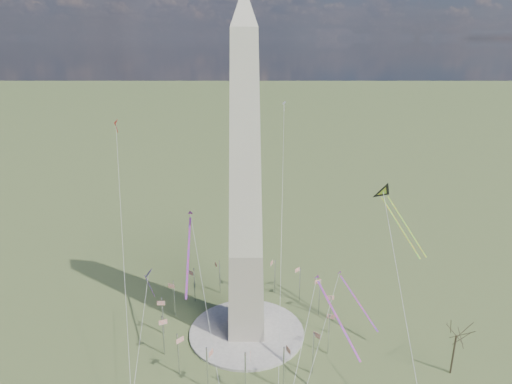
{
  "coord_description": "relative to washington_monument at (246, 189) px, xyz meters",
  "views": [
    {
      "loc": [
        2.04,
        -121.9,
        88.06
      ],
      "look_at": [
        2.94,
        0.0,
        46.95
      ],
      "focal_mm": 32.0,
      "sensor_mm": 36.0,
      "label": 1
    }
  ],
  "objects": [
    {
      "name": "ground",
      "position": [
        0.0,
        0.0,
        -47.95
      ],
      "size": [
        2000.0,
        2000.0,
        0.0
      ],
      "primitive_type": "plane",
      "color": "#41562B",
      "rests_on": "ground"
    },
    {
      "name": "plaza",
      "position": [
        0.0,
        0.0,
        -47.55
      ],
      "size": [
        36.0,
        36.0,
        0.8
      ],
      "primitive_type": "cylinder",
      "color": "beige",
      "rests_on": "ground"
    },
    {
      "name": "washington_monument",
      "position": [
        0.0,
        0.0,
        0.0
      ],
      "size": [
        15.56,
        15.56,
        100.0
      ],
      "color": "#A6968B",
      "rests_on": "plaza"
    },
    {
      "name": "flagpole_ring",
      "position": [
        -0.0,
        -0.0,
        -40.68
      ],
      "size": [
        54.4,
        54.4,
        13.0
      ],
      "color": "silver",
      "rests_on": "ground"
    },
    {
      "name": "tree_near",
      "position": [
        56.8,
        -18.46,
        -34.8
      ],
      "size": [
        10.54,
        10.54,
        18.44
      ],
      "color": "#4E452F",
      "rests_on": "ground"
    },
    {
      "name": "kite_delta_black",
      "position": [
        42.07,
        7.72,
        -4.79
      ],
      "size": [
        13.25,
        20.82,
        17.24
      ],
      "rotation": [
        0.0,
        0.0,
        3.57
      ],
      "color": "black",
      "rests_on": "ground"
    },
    {
      "name": "kite_diamond_purple",
      "position": [
        -29.46,
        0.69,
        -28.0
      ],
      "size": [
        2.24,
        3.44,
        10.41
      ],
      "rotation": [
        0.0,
        0.0,
        2.57
      ],
      "color": "navy",
      "rests_on": "ground"
    },
    {
      "name": "kite_streamer_left",
      "position": [
        22.38,
        -19.53,
        -25.68
      ],
      "size": [
        9.99,
        18.95,
        14.04
      ],
      "rotation": [
        0.0,
        0.0,
        3.59
      ],
      "color": "red",
      "rests_on": "ground"
    },
    {
      "name": "kite_streamer_mid",
      "position": [
        -16.59,
        -0.59,
        -15.61
      ],
      "size": [
        2.64,
        24.16,
        16.58
      ],
      "rotation": [
        0.0,
        0.0,
        3.19
      ],
      "color": "red",
      "rests_on": "ground"
    },
    {
      "name": "kite_streamer_right",
      "position": [
        33.69,
        4.14,
        -36.52
      ],
      "size": [
        10.74,
        16.28,
        12.69
      ],
      "rotation": [
        0.0,
        0.0,
        3.7
      ],
      "color": "red",
      "rests_on": "ground"
    },
    {
      "name": "kite_small_red",
      "position": [
        -45.55,
        36.2,
        12.18
      ],
      "size": [
        1.47,
        1.81,
        4.77
      ],
      "rotation": [
        0.0,
        0.0,
        2.98
      ],
      "color": "red",
      "rests_on": "ground"
    },
    {
      "name": "kite_small_white",
      "position": [
        13.86,
        50.24,
        16.86
      ],
      "size": [
        1.21,
        1.49,
        3.91
      ],
      "rotation": [
        0.0,
        0.0,
        2.98
      ],
      "color": "silver",
      "rests_on": "ground"
    }
  ]
}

